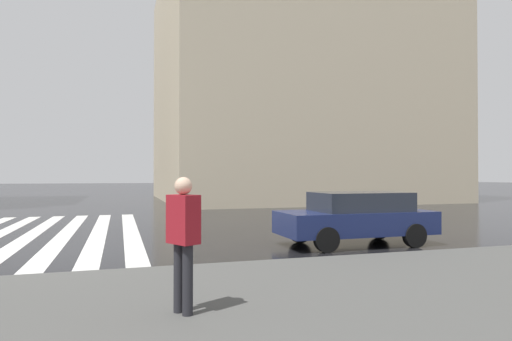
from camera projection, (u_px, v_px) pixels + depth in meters
name	position (u px, v px, depth m)	size (l,w,h in m)	color
ground_plane	(61.00, 253.00, 10.51)	(220.00, 220.00, 0.00)	black
zebra_crossing	(50.00, 233.00, 14.09)	(13.00, 5.50, 0.01)	silver
haussmann_block_corner	(289.00, 70.00, 35.66)	(18.39, 20.14, 21.37)	beige
car_navy	(357.00, 217.00, 11.76)	(1.85, 4.10, 1.41)	navy
pedestrian_in_red_jacket	(183.00, 233.00, 5.42)	(0.47, 0.40, 1.68)	maroon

